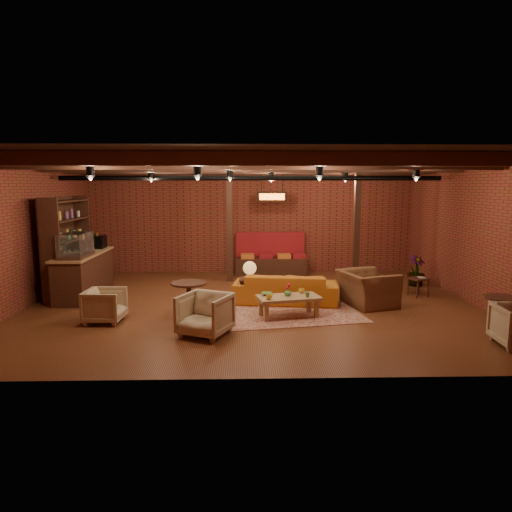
{
  "coord_description": "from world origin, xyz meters",
  "views": [
    {
      "loc": [
        -0.19,
        -10.02,
        2.67
      ],
      "look_at": [
        0.07,
        0.2,
        1.08
      ],
      "focal_mm": 32.0,
      "sensor_mm": 36.0,
      "label": 1
    }
  ],
  "objects_px": {
    "side_table_book": "(418,279)",
    "armchair_a": "(105,304)",
    "armchair_right": "(367,283)",
    "plant_tall": "(418,241)",
    "round_table_right": "(502,310)",
    "armchair_b": "(205,312)",
    "coffee_table": "(288,299)",
    "side_table_lamp": "(250,271)",
    "sofa": "(285,288)",
    "round_table_left": "(189,294)"
  },
  "relations": [
    {
      "from": "side_table_lamp",
      "to": "round_table_left",
      "type": "height_order",
      "value": "side_table_lamp"
    },
    {
      "from": "armchair_a",
      "to": "armchair_right",
      "type": "relative_size",
      "value": 0.61
    },
    {
      "from": "round_table_left",
      "to": "armchair_right",
      "type": "height_order",
      "value": "armchair_right"
    },
    {
      "from": "round_table_right",
      "to": "plant_tall",
      "type": "bearing_deg",
      "value": 90.0
    },
    {
      "from": "sofa",
      "to": "round_table_right",
      "type": "relative_size",
      "value": 3.3
    },
    {
      "from": "sofa",
      "to": "side_table_lamp",
      "type": "relative_size",
      "value": 2.42
    },
    {
      "from": "round_table_right",
      "to": "armchair_a",
      "type": "bearing_deg",
      "value": 172.28
    },
    {
      "from": "round_table_left",
      "to": "round_table_right",
      "type": "xyz_separation_m",
      "value": [
        5.71,
        -1.2,
        -0.03
      ]
    },
    {
      "from": "armchair_right",
      "to": "round_table_right",
      "type": "bearing_deg",
      "value": -155.01
    },
    {
      "from": "coffee_table",
      "to": "armchair_right",
      "type": "xyz_separation_m",
      "value": [
        1.86,
        0.85,
        0.14
      ]
    },
    {
      "from": "armchair_a",
      "to": "round_table_right",
      "type": "bearing_deg",
      "value": -95.03
    },
    {
      "from": "armchair_right",
      "to": "plant_tall",
      "type": "relative_size",
      "value": 0.49
    },
    {
      "from": "round_table_right",
      "to": "plant_tall",
      "type": "xyz_separation_m",
      "value": [
        0.0,
        4.09,
        0.75
      ]
    },
    {
      "from": "round_table_right",
      "to": "armchair_b",
      "type": "bearing_deg",
      "value": 178.41
    },
    {
      "from": "side_table_book",
      "to": "armchair_a",
      "type": "bearing_deg",
      "value": -164.44
    },
    {
      "from": "side_table_lamp",
      "to": "armchair_a",
      "type": "distance_m",
      "value": 3.22
    },
    {
      "from": "round_table_left",
      "to": "side_table_book",
      "type": "xyz_separation_m",
      "value": [
        5.34,
        1.73,
        -0.09
      ]
    },
    {
      "from": "round_table_left",
      "to": "plant_tall",
      "type": "relative_size",
      "value": 0.3
    },
    {
      "from": "side_table_lamp",
      "to": "round_table_right",
      "type": "distance_m",
      "value": 5.09
    },
    {
      "from": "coffee_table",
      "to": "round_table_right",
      "type": "xyz_separation_m",
      "value": [
        3.71,
        -1.26,
        0.09
      ]
    },
    {
      "from": "sofa",
      "to": "armchair_a",
      "type": "bearing_deg",
      "value": 28.58
    },
    {
      "from": "armchair_b",
      "to": "armchair_right",
      "type": "height_order",
      "value": "armchair_right"
    },
    {
      "from": "armchair_b",
      "to": "side_table_lamp",
      "type": "bearing_deg",
      "value": 94.68
    },
    {
      "from": "coffee_table",
      "to": "round_table_right",
      "type": "bearing_deg",
      "value": -18.73
    },
    {
      "from": "side_table_lamp",
      "to": "side_table_book",
      "type": "height_order",
      "value": "side_table_lamp"
    },
    {
      "from": "sofa",
      "to": "armchair_b",
      "type": "bearing_deg",
      "value": 61.54
    },
    {
      "from": "round_table_left",
      "to": "armchair_right",
      "type": "xyz_separation_m",
      "value": [
        3.87,
        0.9,
        0.02
      ]
    },
    {
      "from": "sofa",
      "to": "round_table_left",
      "type": "bearing_deg",
      "value": 37.8
    },
    {
      "from": "plant_tall",
      "to": "side_table_book",
      "type": "bearing_deg",
      "value": -108.0
    },
    {
      "from": "sofa",
      "to": "coffee_table",
      "type": "bearing_deg",
      "value": 95.07
    },
    {
      "from": "side_table_lamp",
      "to": "armchair_b",
      "type": "relative_size",
      "value": 1.15
    },
    {
      "from": "round_table_left",
      "to": "armchair_b",
      "type": "bearing_deg",
      "value": -68.79
    },
    {
      "from": "round_table_right",
      "to": "sofa",
      "type": "bearing_deg",
      "value": 146.83
    },
    {
      "from": "round_table_left",
      "to": "round_table_right",
      "type": "height_order",
      "value": "round_table_left"
    },
    {
      "from": "coffee_table",
      "to": "armchair_right",
      "type": "distance_m",
      "value": 2.05
    },
    {
      "from": "side_table_lamp",
      "to": "armchair_b",
      "type": "height_order",
      "value": "side_table_lamp"
    },
    {
      "from": "coffee_table",
      "to": "side_table_lamp",
      "type": "xyz_separation_m",
      "value": [
        -0.76,
        1.15,
        0.35
      ]
    },
    {
      "from": "armchair_right",
      "to": "round_table_right",
      "type": "xyz_separation_m",
      "value": [
        1.85,
        -2.11,
        -0.05
      ]
    },
    {
      "from": "round_table_left",
      "to": "plant_tall",
      "type": "xyz_separation_m",
      "value": [
        5.71,
        2.89,
        0.72
      ]
    },
    {
      "from": "armchair_right",
      "to": "sofa",
      "type": "bearing_deg",
      "value": 64.72
    },
    {
      "from": "side_table_lamp",
      "to": "sofa",
      "type": "bearing_deg",
      "value": -1.28
    },
    {
      "from": "armchair_right",
      "to": "plant_tall",
      "type": "xyz_separation_m",
      "value": [
        1.85,
        1.98,
        0.7
      ]
    },
    {
      "from": "sofa",
      "to": "round_table_left",
      "type": "height_order",
      "value": "round_table_left"
    },
    {
      "from": "round_table_right",
      "to": "round_table_left",
      "type": "bearing_deg",
      "value": 168.11
    },
    {
      "from": "sofa",
      "to": "armchair_b",
      "type": "relative_size",
      "value": 2.79
    },
    {
      "from": "side_table_lamp",
      "to": "plant_tall",
      "type": "height_order",
      "value": "plant_tall"
    },
    {
      "from": "side_table_book",
      "to": "armchair_b",
      "type": "bearing_deg",
      "value": -150.51
    },
    {
      "from": "round_table_left",
      "to": "round_table_right",
      "type": "relative_size",
      "value": 1.05
    },
    {
      "from": "plant_tall",
      "to": "armchair_right",
      "type": "bearing_deg",
      "value": -132.99
    },
    {
      "from": "armchair_a",
      "to": "round_table_right",
      "type": "height_order",
      "value": "armchair_a"
    }
  ]
}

